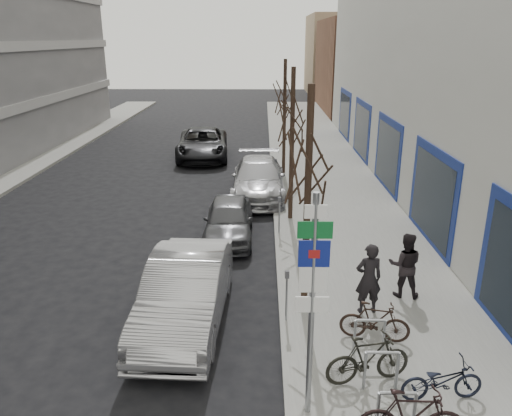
{
  "coord_description": "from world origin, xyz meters",
  "views": [
    {
      "loc": [
        1.59,
        -7.2,
        6.41
      ],
      "look_at": [
        1.41,
        5.68,
        2.0
      ],
      "focal_mm": 35.0,
      "sensor_mm": 36.0,
      "label": 1
    }
  ],
  "objects_px": {
    "tree_near": "(309,149)",
    "pedestrian_near": "(369,279)",
    "bike_mid_curb": "(442,377)",
    "bike_far_inner": "(375,321)",
    "meter_mid": "(279,212)",
    "bike_rack": "(381,366)",
    "lane_car": "(203,144)",
    "pedestrian_far": "(405,265)",
    "tree_mid": "(293,109)",
    "bike_mid_inner": "(368,358)",
    "meter_front": "(287,291)",
    "highway_sign_pole": "(312,295)",
    "meter_back": "(276,170)",
    "tree_far": "(285,90)",
    "parked_car_front": "(185,292)",
    "parked_car_back": "(258,179)",
    "parked_car_mid": "(229,219)"
  },
  "relations": [
    {
      "from": "tree_near",
      "to": "pedestrian_near",
      "type": "bearing_deg",
      "value": -3.37
    },
    {
      "from": "bike_mid_curb",
      "to": "bike_far_inner",
      "type": "relative_size",
      "value": 1.0
    },
    {
      "from": "meter_mid",
      "to": "bike_rack",
      "type": "bearing_deg",
      "value": -78.2
    },
    {
      "from": "lane_car",
      "to": "pedestrian_far",
      "type": "distance_m",
      "value": 17.41
    },
    {
      "from": "tree_mid",
      "to": "bike_mid_inner",
      "type": "bearing_deg",
      "value": -83.81
    },
    {
      "from": "meter_front",
      "to": "bike_far_inner",
      "type": "bearing_deg",
      "value": -22.58
    },
    {
      "from": "pedestrian_near",
      "to": "pedestrian_far",
      "type": "relative_size",
      "value": 1.02
    },
    {
      "from": "meter_mid",
      "to": "lane_car",
      "type": "bearing_deg",
      "value": 108.56
    },
    {
      "from": "highway_sign_pole",
      "to": "meter_back",
      "type": "distance_m",
      "value": 14.1
    },
    {
      "from": "highway_sign_pole",
      "to": "tree_mid",
      "type": "height_order",
      "value": "tree_mid"
    },
    {
      "from": "tree_far",
      "to": "pedestrian_near",
      "type": "bearing_deg",
      "value": -83.48
    },
    {
      "from": "bike_rack",
      "to": "parked_car_front",
      "type": "distance_m",
      "value": 4.72
    },
    {
      "from": "pedestrian_far",
      "to": "bike_rack",
      "type": "bearing_deg",
      "value": 79.76
    },
    {
      "from": "meter_mid",
      "to": "pedestrian_near",
      "type": "relative_size",
      "value": 0.72
    },
    {
      "from": "tree_near",
      "to": "tree_far",
      "type": "bearing_deg",
      "value": 90.0
    },
    {
      "from": "highway_sign_pole",
      "to": "pedestrian_far",
      "type": "xyz_separation_m",
      "value": [
        2.78,
        4.25,
        -1.45
      ]
    },
    {
      "from": "highway_sign_pole",
      "to": "bike_mid_inner",
      "type": "xyz_separation_m",
      "value": [
        1.2,
        0.83,
        -1.79
      ]
    },
    {
      "from": "tree_mid",
      "to": "tree_far",
      "type": "relative_size",
      "value": 1.0
    },
    {
      "from": "bike_rack",
      "to": "tree_far",
      "type": "xyz_separation_m",
      "value": [
        -1.2,
        15.9,
        3.44
      ]
    },
    {
      "from": "highway_sign_pole",
      "to": "tree_near",
      "type": "xyz_separation_m",
      "value": [
        0.2,
        3.51,
        1.65
      ]
    },
    {
      "from": "meter_mid",
      "to": "lane_car",
      "type": "xyz_separation_m",
      "value": [
        -3.93,
        11.7,
        -0.1
      ]
    },
    {
      "from": "meter_front",
      "to": "parked_car_back",
      "type": "xyz_separation_m",
      "value": [
        -0.75,
        10.09,
        -0.13
      ]
    },
    {
      "from": "bike_mid_inner",
      "to": "meter_mid",
      "type": "bearing_deg",
      "value": -2.18
    },
    {
      "from": "bike_mid_inner",
      "to": "parked_car_mid",
      "type": "height_order",
      "value": "parked_car_mid"
    },
    {
      "from": "highway_sign_pole",
      "to": "bike_rack",
      "type": "height_order",
      "value": "highway_sign_pole"
    },
    {
      "from": "meter_mid",
      "to": "bike_far_inner",
      "type": "height_order",
      "value": "meter_mid"
    },
    {
      "from": "lane_car",
      "to": "bike_mid_inner",
      "type": "bearing_deg",
      "value": -78.85
    },
    {
      "from": "meter_mid",
      "to": "parked_car_back",
      "type": "height_order",
      "value": "parked_car_back"
    },
    {
      "from": "bike_mid_inner",
      "to": "bike_rack",
      "type": "bearing_deg",
      "value": -149.35
    },
    {
      "from": "bike_mid_curb",
      "to": "meter_front",
      "type": "bearing_deg",
      "value": 39.31
    },
    {
      "from": "meter_front",
      "to": "pedestrian_near",
      "type": "bearing_deg",
      "value": 11.94
    },
    {
      "from": "tree_near",
      "to": "parked_car_front",
      "type": "distance_m",
      "value": 4.34
    },
    {
      "from": "bike_rack",
      "to": "pedestrian_near",
      "type": "relative_size",
      "value": 1.28
    },
    {
      "from": "parked_car_front",
      "to": "pedestrian_near",
      "type": "bearing_deg",
      "value": 6.38
    },
    {
      "from": "bike_mid_inner",
      "to": "parked_car_back",
      "type": "bearing_deg",
      "value": -2.7
    },
    {
      "from": "pedestrian_near",
      "to": "meter_front",
      "type": "bearing_deg",
      "value": 4.01
    },
    {
      "from": "pedestrian_far",
      "to": "parked_car_back",
      "type": "bearing_deg",
      "value": -56.4
    },
    {
      "from": "pedestrian_near",
      "to": "tree_mid",
      "type": "bearing_deg",
      "value": -85.14
    },
    {
      "from": "bike_mid_curb",
      "to": "lane_car",
      "type": "xyz_separation_m",
      "value": [
        -6.62,
        19.85,
        0.2
      ]
    },
    {
      "from": "bike_rack",
      "to": "bike_far_inner",
      "type": "distance_m",
      "value": 1.64
    },
    {
      "from": "meter_front",
      "to": "bike_mid_inner",
      "type": "height_order",
      "value": "meter_front"
    },
    {
      "from": "meter_mid",
      "to": "pedestrian_far",
      "type": "xyz_separation_m",
      "value": [
        3.03,
        -4.26,
        0.09
      ]
    },
    {
      "from": "tree_far",
      "to": "meter_front",
      "type": "relative_size",
      "value": 4.33
    },
    {
      "from": "bike_mid_inner",
      "to": "bike_far_inner",
      "type": "height_order",
      "value": "bike_mid_inner"
    },
    {
      "from": "tree_mid",
      "to": "bike_mid_inner",
      "type": "xyz_separation_m",
      "value": [
        1.0,
        -9.19,
        -3.44
      ]
    },
    {
      "from": "tree_mid",
      "to": "pedestrian_far",
      "type": "distance_m",
      "value": 7.03
    },
    {
      "from": "parked_car_front",
      "to": "pedestrian_far",
      "type": "bearing_deg",
      "value": 14.16
    },
    {
      "from": "lane_car",
      "to": "bike_mid_curb",
      "type": "bearing_deg",
      "value": -75.91
    },
    {
      "from": "bike_mid_inner",
      "to": "pedestrian_far",
      "type": "height_order",
      "value": "pedestrian_far"
    },
    {
      "from": "tree_near",
      "to": "tree_mid",
      "type": "height_order",
      "value": "same"
    }
  ]
}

